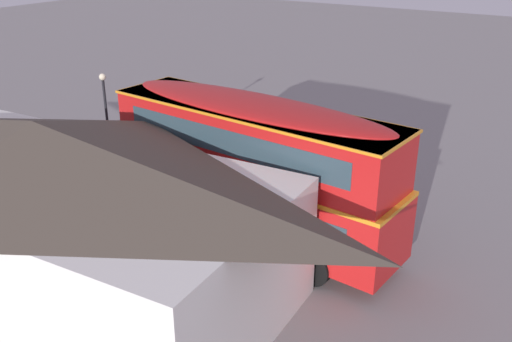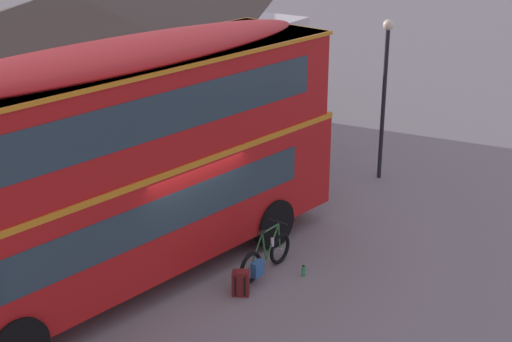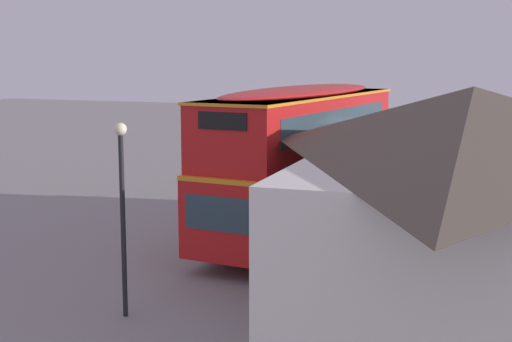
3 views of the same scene
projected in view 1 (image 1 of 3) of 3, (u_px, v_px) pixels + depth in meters
ground_plane at (242, 223)px, 20.14m from camera, size 120.00×120.00×0.00m
double_decker_bus at (253, 164)px, 18.32m from camera, size 10.45×3.48×4.79m
touring_bicycle at (241, 191)px, 21.76m from camera, size 1.71×0.46×1.01m
backpack_on_ground at (263, 197)px, 21.42m from camera, size 0.36×0.40×0.56m
water_bottle_green_metal at (242, 188)px, 22.60m from camera, size 0.08×0.08×0.24m
pub_building at (44, 204)px, 15.90m from camera, size 14.64×7.61×4.99m
street_lamp at (106, 112)px, 23.38m from camera, size 0.28×0.28×4.29m
kerb_bollard at (360, 202)px, 20.59m from camera, size 0.16×0.16×0.97m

